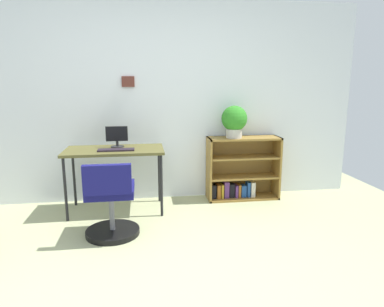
{
  "coord_description": "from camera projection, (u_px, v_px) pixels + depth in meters",
  "views": [
    {
      "loc": [
        -0.11,
        -2.14,
        1.46
      ],
      "look_at": [
        0.39,
        1.29,
        0.74
      ],
      "focal_mm": 32.1,
      "sensor_mm": 36.0,
      "label": 1
    }
  ],
  "objects": [
    {
      "name": "potted_plant_on_shelf",
      "position": [
        234.0,
        120.0,
        4.16
      ],
      "size": [
        0.31,
        0.31,
        0.39
      ],
      "color": "#B7B2A8",
      "rests_on": "bookshelf_low"
    },
    {
      "name": "bookshelf_low",
      "position": [
        241.0,
        170.0,
        4.37
      ],
      "size": [
        0.9,
        0.3,
        0.79
      ],
      "color": "olive",
      "rests_on": "ground_plane"
    },
    {
      "name": "wall_back",
      "position": [
        151.0,
        102.0,
        4.22
      ],
      "size": [
        5.2,
        0.12,
        2.43
      ],
      "color": "silver",
      "rests_on": "ground_plane"
    },
    {
      "name": "monitor",
      "position": [
        117.0,
        137.0,
        3.92
      ],
      "size": [
        0.25,
        0.15,
        0.24
      ],
      "color": "#262628",
      "rests_on": "desk"
    },
    {
      "name": "office_chair",
      "position": [
        111.0,
        204.0,
        3.24
      ],
      "size": [
        0.52,
        0.55,
        0.76
      ],
      "color": "black",
      "rests_on": "ground_plane"
    },
    {
      "name": "ground_plane",
      "position": [
        164.0,
        296.0,
        2.39
      ],
      "size": [
        6.24,
        6.24,
        0.0
      ],
      "primitive_type": "plane",
      "color": "tan"
    },
    {
      "name": "desk",
      "position": [
        115.0,
        154.0,
        3.85
      ],
      "size": [
        1.09,
        0.57,
        0.73
      ],
      "color": "brown",
      "rests_on": "ground_plane"
    },
    {
      "name": "keyboard",
      "position": [
        116.0,
        150.0,
        3.74
      ],
      "size": [
        0.39,
        0.13,
        0.02
      ],
      "primitive_type": "cube",
      "color": "#261D28",
      "rests_on": "desk"
    }
  ]
}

